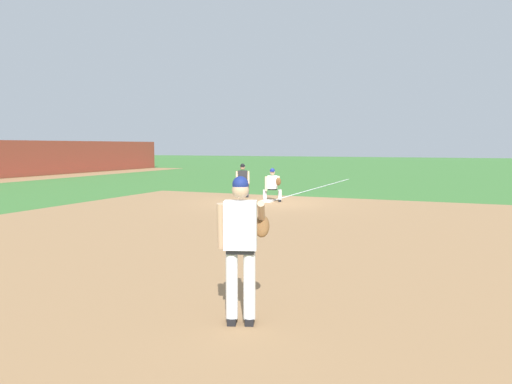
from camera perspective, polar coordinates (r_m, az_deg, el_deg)
ground_plane at (r=19.71m, az=1.30°, el=-1.17°), size 160.00×160.00×0.00m
infield_dirt_patch at (r=13.01m, az=0.56°, el=-4.53°), size 18.00×18.00×0.01m
foul_line_stripe at (r=26.60m, az=7.12°, el=0.50°), size 14.61×0.10×0.00m
first_base_bag at (r=19.70m, az=1.30°, el=-1.04°), size 0.38×0.38×0.09m
baseball at (r=12.52m, az=0.07°, el=-4.77°), size 0.07×0.07×0.07m
pitcher at (r=6.21m, az=-1.61°, el=-5.57°), size 0.81×0.60×1.86m
first_baseman at (r=19.76m, az=1.93°, el=0.97°), size 0.85×0.94×1.34m
umpire at (r=21.52m, az=-1.54°, el=1.49°), size 0.60×0.67×1.46m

